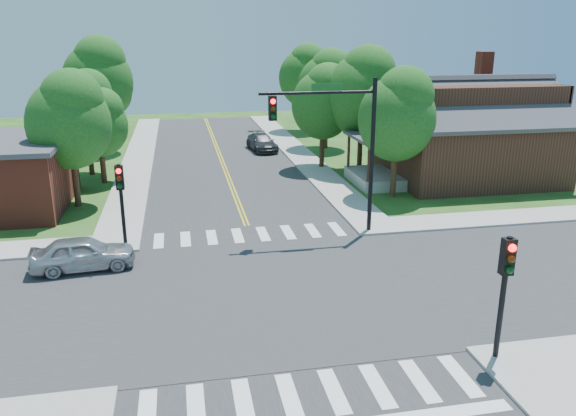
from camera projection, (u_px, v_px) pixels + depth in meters
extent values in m
plane|color=#244A17|center=(272.00, 293.00, 20.49)|extent=(100.00, 100.00, 0.00)
cube|color=#2D2D30|center=(272.00, 292.00, 20.48)|extent=(10.00, 90.00, 0.04)
cube|color=#2D2D30|center=(272.00, 292.00, 20.48)|extent=(90.00, 10.00, 0.04)
cube|color=#2D2D30|center=(272.00, 293.00, 20.49)|extent=(10.20, 10.20, 0.06)
cube|color=#9E9B93|center=(295.00, 151.00, 45.02)|extent=(2.20, 40.00, 0.14)
cube|color=#9E9B93|center=(139.00, 157.00, 42.77)|extent=(2.20, 40.00, 0.14)
cube|color=white|center=(159.00, 241.00, 25.51)|extent=(0.45, 2.00, 0.01)
cube|color=white|center=(186.00, 239.00, 25.73)|extent=(0.45, 2.00, 0.01)
cube|color=white|center=(212.00, 237.00, 25.95)|extent=(0.45, 2.00, 0.01)
cube|color=white|center=(238.00, 235.00, 26.17)|extent=(0.45, 2.00, 0.01)
cube|color=white|center=(263.00, 234.00, 26.39)|extent=(0.45, 2.00, 0.01)
cube|color=white|center=(288.00, 232.00, 26.61)|extent=(0.45, 2.00, 0.01)
cube|color=white|center=(313.00, 230.00, 26.84)|extent=(0.45, 2.00, 0.01)
cube|color=white|center=(337.00, 229.00, 27.06)|extent=(0.45, 2.00, 0.01)
cube|color=white|center=(147.00, 414.00, 13.89)|extent=(0.45, 2.00, 0.01)
cube|color=white|center=(196.00, 408.00, 14.11)|extent=(0.45, 2.00, 0.01)
cube|color=white|center=(243.00, 402.00, 14.33)|extent=(0.45, 2.00, 0.01)
cube|color=white|center=(289.00, 396.00, 14.55)|extent=(0.45, 2.00, 0.01)
cube|color=white|center=(334.00, 391.00, 14.77)|extent=(0.45, 2.00, 0.01)
cube|color=white|center=(377.00, 386.00, 14.99)|extent=(0.45, 2.00, 0.01)
cube|color=white|center=(419.00, 380.00, 15.21)|extent=(0.45, 2.00, 0.01)
cube|color=white|center=(460.00, 376.00, 15.44)|extent=(0.45, 2.00, 0.01)
cube|color=yellow|center=(217.00, 151.00, 45.05)|extent=(0.10, 37.50, 0.01)
cube|color=yellow|center=(219.00, 151.00, 45.09)|extent=(0.10, 37.50, 0.01)
cylinder|color=black|center=(372.00, 158.00, 25.70)|extent=(0.20, 0.20, 7.20)
cylinder|color=black|center=(318.00, 93.00, 24.33)|extent=(5.20, 0.14, 0.14)
cube|color=#19591E|center=(327.00, 87.00, 24.28)|extent=(1.40, 0.04, 0.30)
cube|color=black|center=(273.00, 108.00, 24.15)|extent=(0.34, 0.28, 1.05)
sphere|color=#FF0C0C|center=(273.00, 101.00, 23.89)|extent=(0.22, 0.22, 0.22)
sphere|color=#3F2605|center=(273.00, 109.00, 23.99)|extent=(0.22, 0.22, 0.22)
sphere|color=#05330F|center=(273.00, 116.00, 24.08)|extent=(0.22, 0.22, 0.22)
cylinder|color=black|center=(502.00, 300.00, 15.71)|extent=(0.16, 0.16, 3.80)
cube|color=black|center=(508.00, 257.00, 15.31)|extent=(0.34, 0.28, 1.05)
sphere|color=#FF0C0C|center=(512.00, 248.00, 15.06)|extent=(0.22, 0.22, 0.22)
sphere|color=#3F2605|center=(511.00, 259.00, 15.15)|extent=(0.22, 0.22, 0.22)
sphere|color=#05330F|center=(510.00, 270.00, 15.25)|extent=(0.22, 0.22, 0.22)
cylinder|color=black|center=(122.00, 207.00, 24.14)|extent=(0.16, 0.16, 3.80)
cube|color=black|center=(120.00, 178.00, 23.75)|extent=(0.34, 0.28, 1.05)
sphere|color=#FF0C0C|center=(118.00, 171.00, 23.50)|extent=(0.22, 0.22, 0.22)
sphere|color=#3F2605|center=(119.00, 179.00, 23.59)|extent=(0.22, 0.22, 0.22)
sphere|color=#05330F|center=(120.00, 186.00, 23.69)|extent=(0.22, 0.22, 0.22)
cube|color=#331A12|center=(469.00, 149.00, 36.00)|extent=(10.00, 8.00, 4.00)
cube|color=#9E9B93|center=(374.00, 178.00, 35.33)|extent=(2.60, 4.50, 0.70)
cylinder|color=#331A12|center=(369.00, 167.00, 32.88)|extent=(0.18, 0.18, 2.50)
cylinder|color=#331A12|center=(349.00, 153.00, 36.63)|extent=(0.18, 0.18, 2.50)
cube|color=#38383D|center=(376.00, 137.00, 34.56)|extent=(2.80, 4.80, 0.18)
cube|color=maroon|center=(479.00, 116.00, 39.27)|extent=(0.90, 0.90, 7.11)
cylinder|color=#382314|center=(394.00, 173.00, 32.22)|extent=(0.34, 0.34, 2.77)
ellipsoid|color=#174E17|center=(397.00, 119.00, 31.29)|extent=(4.37, 4.15, 4.81)
sphere|color=#174E17|center=(405.00, 95.00, 30.77)|extent=(3.21, 3.21, 3.21)
cylinder|color=#382314|center=(360.00, 149.00, 38.19)|extent=(0.34, 0.34, 3.15)
ellipsoid|color=#174E17|center=(362.00, 96.00, 37.13)|extent=(4.97, 4.72, 5.47)
sphere|color=#174E17|center=(368.00, 73.00, 36.55)|extent=(3.64, 3.64, 3.64)
cylinder|color=#382314|center=(326.00, 130.00, 46.04)|extent=(0.34, 0.34, 2.99)
ellipsoid|color=#174E17|center=(327.00, 88.00, 45.03)|extent=(4.73, 4.49, 5.20)
sphere|color=#174E17|center=(331.00, 70.00, 44.48)|extent=(3.47, 3.47, 3.47)
cylinder|color=#382314|center=(304.00, 115.00, 54.15)|extent=(0.34, 0.34, 3.10)
ellipsoid|color=#174E17|center=(304.00, 78.00, 53.11)|extent=(4.89, 4.64, 5.38)
sphere|color=#174E17|center=(308.00, 62.00, 52.55)|extent=(3.58, 3.58, 3.58)
cylinder|color=#382314|center=(76.00, 182.00, 30.41)|extent=(0.34, 0.34, 2.76)
ellipsoid|color=#174E17|center=(69.00, 124.00, 29.48)|extent=(4.36, 4.14, 4.79)
sphere|color=#174E17|center=(72.00, 99.00, 28.96)|extent=(3.20, 3.20, 3.20)
cylinder|color=#382314|center=(90.00, 156.00, 37.31)|extent=(0.34, 0.34, 2.60)
ellipsoid|color=#174E17|center=(86.00, 111.00, 36.44)|extent=(4.10, 3.90, 4.51)
sphere|color=#174E17|center=(88.00, 92.00, 35.95)|extent=(3.01, 3.01, 3.01)
cylinder|color=#382314|center=(103.00, 131.00, 44.39)|extent=(0.34, 0.34, 3.37)
ellipsoid|color=#174E17|center=(98.00, 82.00, 43.26)|extent=(5.32, 5.05, 5.85)
sphere|color=#174E17|center=(100.00, 61.00, 42.65)|extent=(3.90, 3.90, 3.90)
cylinder|color=#382314|center=(114.00, 121.00, 53.14)|extent=(0.34, 0.34, 2.29)
ellipsoid|color=#174E17|center=(112.00, 93.00, 52.37)|extent=(3.61, 3.43, 3.97)
sphere|color=#174E17|center=(114.00, 82.00, 51.92)|extent=(2.65, 2.65, 2.65)
cylinder|color=#382314|center=(322.00, 149.00, 39.09)|extent=(0.34, 0.34, 2.71)
ellipsoid|color=#174E17|center=(323.00, 105.00, 38.18)|extent=(4.27, 4.06, 4.70)
sphere|color=#174E17|center=(328.00, 86.00, 37.67)|extent=(3.13, 3.13, 3.13)
cylinder|color=#382314|center=(103.00, 166.00, 35.32)|extent=(0.34, 0.34, 2.23)
ellipsoid|color=#174E17|center=(99.00, 126.00, 34.57)|extent=(3.52, 3.34, 3.87)
sphere|color=#174E17|center=(102.00, 109.00, 34.12)|extent=(2.58, 2.58, 2.58)
imported|color=#B9BCC1|center=(83.00, 254.00, 22.27)|extent=(2.33, 4.28, 1.36)
imported|color=#2E3033|center=(262.00, 143.00, 45.15)|extent=(2.80, 4.89, 1.31)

